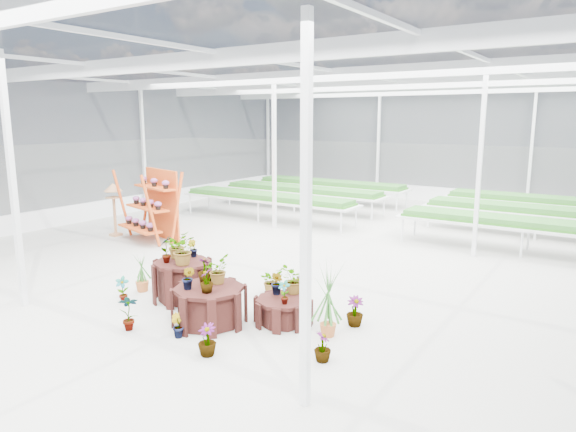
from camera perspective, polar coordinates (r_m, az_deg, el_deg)
The scene contains 10 objects.
ground_plane at distance 11.11m, azimuth -0.57°, elevation -6.81°, with size 24.00×24.00×0.00m, color gray.
greenhouse_shell at distance 10.65m, azimuth -0.59°, elevation 4.81°, with size 18.00×24.00×4.50m, color white, non-canonical shape.
steel_frame at distance 10.65m, azimuth -0.59°, elevation 4.81°, with size 18.00×24.00×4.50m, color silver, non-canonical shape.
nursery_benches at distance 17.30m, azimuth 12.85°, elevation 0.73°, with size 16.00×7.00×0.84m, color silver, non-canonical shape.
plinth_tall at distance 9.88m, azimuth -11.62°, elevation -7.04°, with size 1.09×1.09×0.75m, color black.
plinth_mid at distance 8.70m, azimuth -8.73°, elevation -9.81°, with size 1.21×1.21×0.64m, color black.
plinth_low at distance 8.67m, azimuth -0.54°, elevation -10.49°, with size 0.95×0.95×0.43m, color black.
shelf_rack at distance 14.72m, azimuth -15.22°, elevation 1.13°, with size 1.86×0.98×1.97m, color #BB4415, non-canonical shape.
bird_table at distance 15.61m, azimuth -18.74°, elevation 0.69°, with size 0.37×0.37×1.55m, color #A17049, non-canonical shape.
nursery_plants at distance 9.23m, azimuth -6.78°, elevation -6.88°, with size 4.82×3.15×1.33m.
Camera 1 is at (5.91, -8.79, 3.36)m, focal length 32.00 mm.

